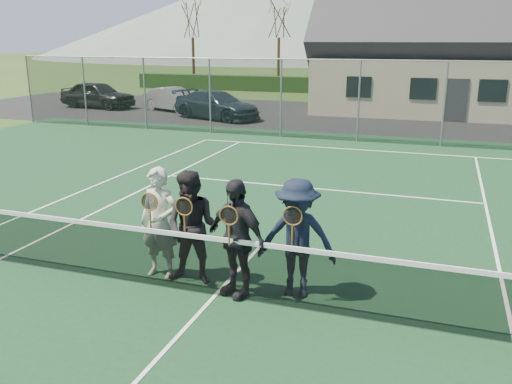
% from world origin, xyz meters
% --- Properties ---
extents(ground, '(220.00, 220.00, 0.00)m').
position_xyz_m(ground, '(0.00, 20.00, 0.00)').
color(ground, '#2C4819').
rests_on(ground, ground).
extents(court_surface, '(30.00, 30.00, 0.02)m').
position_xyz_m(court_surface, '(0.00, 0.00, 0.01)').
color(court_surface, '#14381E').
rests_on(court_surface, ground).
extents(tarmac_carpark, '(40.00, 12.00, 0.01)m').
position_xyz_m(tarmac_carpark, '(-4.00, 20.00, 0.01)').
color(tarmac_carpark, black).
rests_on(tarmac_carpark, ground).
extents(hedge_row, '(40.00, 1.20, 1.10)m').
position_xyz_m(hedge_row, '(0.00, 32.00, 0.55)').
color(hedge_row, black).
rests_on(hedge_row, ground).
extents(hill_west, '(110.00, 110.00, 18.00)m').
position_xyz_m(hill_west, '(-25.00, 95.00, 9.00)').
color(hill_west, slate).
rests_on(hill_west, ground).
extents(car_a, '(4.50, 2.21, 1.48)m').
position_xyz_m(car_a, '(-15.39, 19.22, 0.74)').
color(car_a, black).
rests_on(car_a, ground).
extents(car_b, '(4.00, 2.63, 1.24)m').
position_xyz_m(car_b, '(-10.72, 19.36, 0.62)').
color(car_b, gray).
rests_on(car_b, ground).
extents(car_c, '(4.98, 3.34, 1.34)m').
position_xyz_m(car_c, '(-7.38, 17.38, 0.67)').
color(car_c, black).
rests_on(car_c, ground).
extents(court_markings, '(11.03, 23.83, 0.01)m').
position_xyz_m(court_markings, '(0.00, 0.00, 0.02)').
color(court_markings, white).
rests_on(court_markings, court_surface).
extents(tennis_net, '(11.68, 0.08, 1.10)m').
position_xyz_m(tennis_net, '(0.00, 0.00, 0.54)').
color(tennis_net, slate).
rests_on(tennis_net, ground).
extents(perimeter_fence, '(30.07, 0.07, 3.02)m').
position_xyz_m(perimeter_fence, '(0.00, 13.50, 1.52)').
color(perimeter_fence, slate).
rests_on(perimeter_fence, ground).
extents(clubhouse, '(15.60, 8.20, 7.70)m').
position_xyz_m(clubhouse, '(4.00, 24.00, 3.99)').
color(clubhouse, beige).
rests_on(clubhouse, ground).
extents(tree_a, '(3.20, 3.20, 7.77)m').
position_xyz_m(tree_a, '(-16.00, 33.00, 5.79)').
color(tree_a, '#332012').
rests_on(tree_a, ground).
extents(tree_b, '(3.20, 3.20, 7.77)m').
position_xyz_m(tree_b, '(-9.00, 33.00, 5.79)').
color(tree_b, '#3B2515').
rests_on(tree_b, ground).
extents(tree_c, '(3.20, 3.20, 7.77)m').
position_xyz_m(tree_c, '(2.00, 33.00, 5.79)').
color(tree_c, '#372114').
rests_on(tree_c, ground).
extents(player_a, '(0.68, 0.51, 1.80)m').
position_xyz_m(player_a, '(-1.11, 0.39, 0.92)').
color(player_a, beige).
rests_on(player_a, court_surface).
extents(player_b, '(0.92, 0.74, 1.80)m').
position_xyz_m(player_b, '(-0.51, 0.34, 0.92)').
color(player_b, black).
rests_on(player_b, court_surface).
extents(player_c, '(1.14, 0.79, 1.80)m').
position_xyz_m(player_c, '(0.28, 0.16, 0.92)').
color(player_c, black).
rests_on(player_c, court_surface).
extents(player_d, '(1.22, 0.78, 1.80)m').
position_xyz_m(player_d, '(1.13, 0.44, 0.92)').
color(player_d, black).
rests_on(player_d, court_surface).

